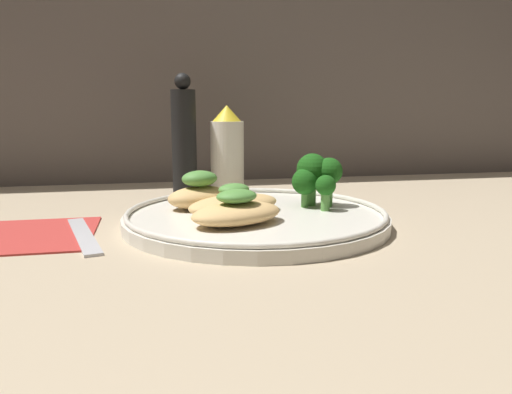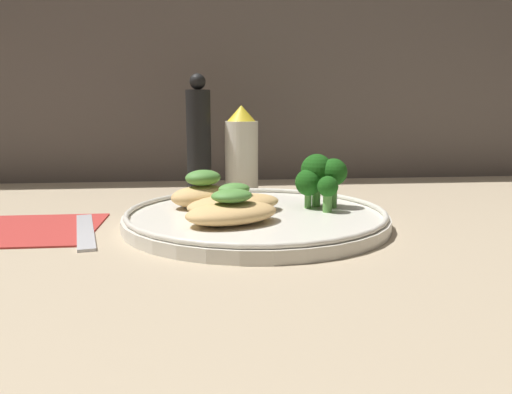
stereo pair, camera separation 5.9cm
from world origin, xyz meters
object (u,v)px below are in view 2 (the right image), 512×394
at_px(sauce_bottle, 243,151).
at_px(pepper_grinder, 199,139).
at_px(broccoli_bunch, 320,176).
at_px(plate, 256,217).

height_order(sauce_bottle, pepper_grinder, pepper_grinder).
distance_m(broccoli_bunch, pepper_grinder, 0.26).
distance_m(sauce_bottle, pepper_grinder, 0.07).
height_order(plate, broccoli_bunch, broccoli_bunch).
xyz_separation_m(broccoli_bunch, sauce_bottle, (-0.08, 0.20, 0.01)).
bearing_deg(broccoli_bunch, sauce_bottle, 111.77).
relative_size(broccoli_bunch, pepper_grinder, 0.35).
bearing_deg(pepper_grinder, plate, -73.43).
height_order(plate, pepper_grinder, pepper_grinder).
relative_size(broccoli_bunch, sauce_bottle, 0.47).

